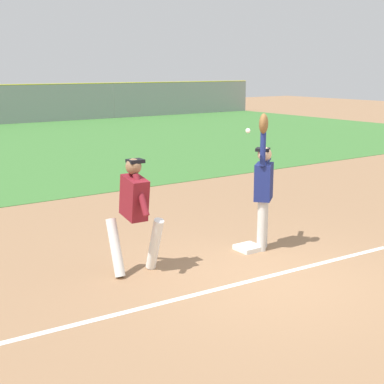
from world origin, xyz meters
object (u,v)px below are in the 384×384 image
(first_base, at_px, (248,248))
(fielder, at_px, (264,184))
(parked_car_white, at_px, (12,106))
(baseball, at_px, (248,131))
(runner, at_px, (134,208))

(first_base, relative_size, fielder, 0.17)
(first_base, relative_size, parked_car_white, 0.09)
(first_base, xyz_separation_m, parked_car_white, (5.22, 28.59, 0.63))
(baseball, bearing_deg, first_base, 40.81)
(runner, bearing_deg, first_base, -0.63)
(runner, xyz_separation_m, baseball, (1.80, -0.37, 1.04))
(first_base, height_order, runner, runner)
(baseball, bearing_deg, parked_car_white, 79.24)
(runner, height_order, baseball, baseball)
(first_base, bearing_deg, baseball, -139.19)
(baseball, bearing_deg, fielder, 16.27)
(fielder, height_order, baseball, fielder)
(baseball, xyz_separation_m, parked_car_white, (5.48, 28.81, -1.36))
(fielder, bearing_deg, parked_car_white, -49.74)
(fielder, distance_m, runner, 2.30)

